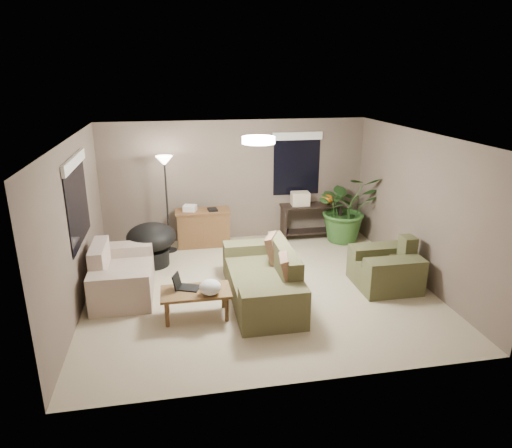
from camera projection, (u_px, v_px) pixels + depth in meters
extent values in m
plane|color=tan|center=(258.00, 287.00, 7.59)|extent=(5.50, 5.50, 0.00)
plane|color=white|center=(258.00, 136.00, 6.80)|extent=(5.50, 5.50, 0.00)
plane|color=#67594C|center=(236.00, 181.00, 9.53)|extent=(5.50, 0.00, 5.50)
plane|color=#67594C|center=(302.00, 285.00, 4.86)|extent=(5.50, 0.00, 5.50)
plane|color=#67594C|center=(75.00, 226.00, 6.72)|extent=(0.00, 5.00, 5.00)
plane|color=#67594C|center=(419.00, 207.00, 7.67)|extent=(0.00, 5.00, 5.00)
cube|color=#46452A|center=(261.00, 286.00, 7.18)|extent=(0.95, 1.48, 0.42)
cube|color=brown|center=(284.00, 259.00, 7.10)|extent=(0.22, 1.48, 0.43)
cube|color=brown|center=(274.00, 309.00, 6.29)|extent=(0.95, 0.36, 0.60)
cube|color=brown|center=(251.00, 258.00, 8.01)|extent=(0.95, 0.36, 0.60)
cube|color=#8C7251|center=(287.00, 270.00, 6.67)|extent=(0.31, 0.48, 0.47)
cube|color=#8C7251|center=(274.00, 248.00, 7.51)|extent=(0.40, 0.51, 0.47)
cube|color=beige|center=(124.00, 280.00, 7.36)|extent=(0.90, 0.88, 0.42)
cube|color=beige|center=(99.00, 258.00, 7.17)|extent=(0.22, 0.88, 0.43)
cube|color=beige|center=(120.00, 293.00, 6.76)|extent=(0.90, 0.36, 0.60)
cube|color=#BFB5A3|center=(127.00, 260.00, 7.91)|extent=(0.90, 0.36, 0.60)
cube|color=#45462A|center=(384.00, 274.00, 7.60)|extent=(0.95, 0.28, 0.42)
cube|color=#4A4B2D|center=(407.00, 249.00, 7.52)|extent=(0.22, 0.28, 0.43)
cube|color=#494A2C|center=(394.00, 277.00, 7.27)|extent=(0.95, 0.36, 0.60)
cube|color=#4A4B2D|center=(377.00, 262.00, 7.86)|extent=(0.95, 0.36, 0.60)
cube|color=brown|center=(196.00, 292.00, 6.56)|extent=(1.00, 0.55, 0.04)
cylinder|color=brown|center=(167.00, 314.00, 6.37)|extent=(0.06, 0.06, 0.38)
cylinder|color=brown|center=(227.00, 309.00, 6.51)|extent=(0.06, 0.06, 0.38)
cylinder|color=brown|center=(167.00, 301.00, 6.74)|extent=(0.06, 0.06, 0.38)
cylinder|color=brown|center=(223.00, 296.00, 6.89)|extent=(0.06, 0.06, 0.38)
cube|color=black|center=(188.00, 288.00, 6.63)|extent=(0.39, 0.34, 0.02)
cube|color=black|center=(177.00, 281.00, 6.56)|extent=(0.14, 0.24, 0.22)
ellipsoid|color=white|center=(210.00, 287.00, 6.41)|extent=(0.37, 0.35, 0.22)
cube|color=brown|center=(203.00, 229.00, 9.35)|extent=(1.05, 0.45, 0.71)
cube|color=brown|center=(203.00, 211.00, 9.23)|extent=(1.10, 0.50, 0.04)
cube|color=silver|center=(190.00, 208.00, 9.16)|extent=(0.30, 0.27, 0.12)
cube|color=black|center=(213.00, 209.00, 9.21)|extent=(0.20, 0.24, 0.04)
cube|color=black|center=(311.00, 205.00, 9.65)|extent=(1.30, 0.40, 0.04)
cube|color=black|center=(283.00, 224.00, 9.66)|extent=(0.05, 0.38, 0.71)
cube|color=black|center=(337.00, 220.00, 9.87)|extent=(0.05, 0.38, 0.71)
cube|color=black|center=(310.00, 231.00, 9.83)|extent=(1.25, 0.36, 0.03)
ellipsoid|color=orange|center=(327.00, 199.00, 9.67)|extent=(0.25, 0.25, 0.19)
cube|color=beige|center=(300.00, 199.00, 9.55)|extent=(0.38, 0.29, 0.28)
cylinder|color=black|center=(153.00, 257.00, 8.44)|extent=(0.60, 0.60, 0.30)
ellipsoid|color=black|center=(151.00, 237.00, 8.31)|extent=(1.18, 1.18, 0.50)
cylinder|color=black|center=(170.00, 250.00, 9.16)|extent=(0.28, 0.28, 0.02)
cylinder|color=black|center=(167.00, 208.00, 8.88)|extent=(0.04, 0.04, 1.78)
cone|color=white|center=(164.00, 161.00, 8.58)|extent=(0.32, 0.32, 0.18)
cylinder|color=white|center=(258.00, 140.00, 6.82)|extent=(0.50, 0.50, 0.10)
imported|color=#2D5923|center=(346.00, 215.00, 9.55)|extent=(1.29, 1.44, 1.12)
cube|color=tan|center=(390.00, 277.00, 7.93)|extent=(0.32, 0.32, 0.03)
cylinder|color=tan|center=(391.00, 265.00, 7.85)|extent=(0.12, 0.12, 0.44)
cube|color=tan|center=(393.00, 252.00, 7.78)|extent=(0.22, 0.22, 0.03)
cube|color=black|center=(78.00, 201.00, 6.90)|extent=(0.01, 1.50, 1.30)
cube|color=white|center=(74.00, 162.00, 6.72)|extent=(0.05, 1.56, 0.16)
cube|color=black|center=(297.00, 164.00, 9.64)|extent=(1.00, 0.01, 1.30)
cube|color=white|center=(298.00, 136.00, 9.43)|extent=(1.06, 0.05, 0.16)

